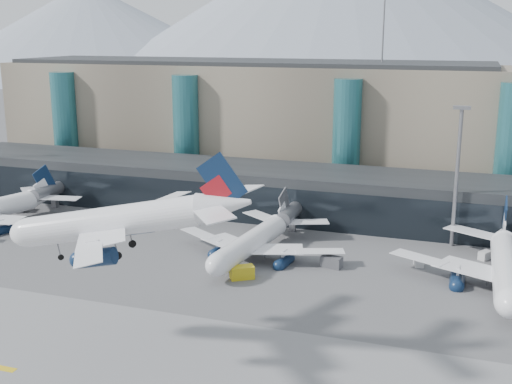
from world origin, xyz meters
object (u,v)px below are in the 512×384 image
jet_parked_right (506,254)px  hero_jet (135,212)px  lightmast_mid (457,169)px  veh_d (485,255)px  veh_c (332,262)px  jet_parked_mid (259,232)px  veh_h (242,272)px  veh_f (21,207)px  veh_g (419,262)px  veh_b (149,221)px

jet_parked_right → hero_jet: bearing=132.3°
lightmast_mid → veh_d: lightmast_mid is taller
veh_c → jet_parked_right: bearing=17.3°
jet_parked_mid → hero_jet: bearing=-176.6°
lightmast_mid → veh_h: 43.53m
lightmast_mid → jet_parked_right: bearing=-61.2°
jet_parked_right → veh_f: size_ratio=10.75×
veh_c → veh_g: veh_c is taller
veh_h → veh_g: bearing=-3.3°
veh_b → veh_g: 54.52m
veh_f → veh_d: bearing=-116.3°
jet_parked_mid → veh_f: bearing=87.4°
veh_f → veh_g: veh_f is taller
veh_g → veh_h: (-26.10, -14.83, 0.33)m
hero_jet → veh_d: hero_jet is taller
veh_d → jet_parked_right: bearing=-132.6°
veh_f → veh_h: veh_h is taller
hero_jet → veh_d: 65.33m
hero_jet → jet_parked_mid: bearing=79.8°
veh_g → lightmast_mid: bearing=146.1°
veh_f → veh_h: (59.20, -21.32, 0.06)m
hero_jet → veh_h: 31.84m
jet_parked_mid → veh_f: (-57.97, 9.39, -3.08)m
hero_jet → jet_parked_right: size_ratio=0.84×
veh_b → veh_d: 64.66m
veh_h → veh_d: bearing=-2.1°
hero_jet → veh_h: size_ratio=8.42×
veh_d → veh_h: bearing=152.6°
jet_parked_mid → jet_parked_right: 40.63m
veh_f → veh_h: size_ratio=0.93×
veh_c → veh_g: 14.70m
veh_g → jet_parked_right: bearing=65.2°
lightmast_mid → jet_parked_right: lightmast_mid is taller
lightmast_mid → veh_f: 91.31m
hero_jet → veh_b: 57.07m
jet_parked_mid → veh_f: size_ratio=9.52×
hero_jet → veh_g: size_ratio=13.12×
lightmast_mid → veh_f: (-90.09, -6.27, -13.45)m
jet_parked_mid → jet_parked_right: size_ratio=0.89×
jet_parked_right → veh_h: (-39.41, -12.10, -3.51)m
lightmast_mid → veh_c: (-18.49, -18.11, -13.47)m
jet_parked_mid → veh_h: bearing=-167.6°
lightmast_mid → veh_f: lightmast_mid is taller
hero_jet → veh_f: hero_jet is taller
jet_parked_mid → veh_d: size_ratio=12.95×
veh_h → jet_parked_mid: bearing=62.9°
jet_parked_mid → veh_b: (-26.76, 9.78, -3.38)m
jet_parked_mid → jet_parked_right: bearing=-83.2°
hero_jet → veh_d: bearing=43.5°
veh_c → veh_g: bearing=33.1°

